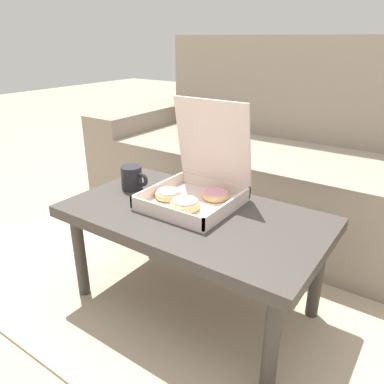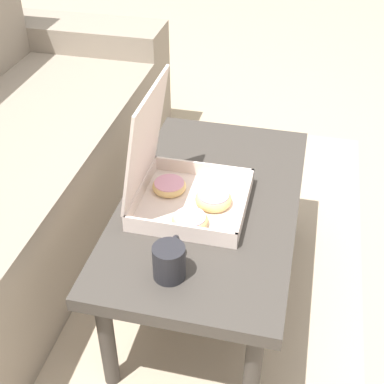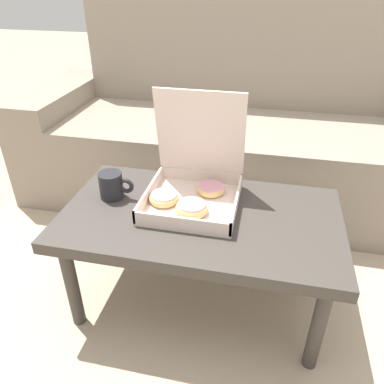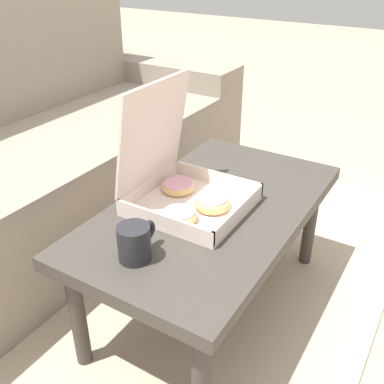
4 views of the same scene
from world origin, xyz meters
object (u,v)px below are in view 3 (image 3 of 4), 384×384
coffee_table (200,225)px  pastry_box (193,184)px  couch (232,136)px  coffee_mug (112,185)px

coffee_table → pastry_box: (-0.04, 0.07, 0.11)m
couch → coffee_mug: (-0.32, -0.81, 0.12)m
coffee_mug → couch: bearing=68.6°
coffee_table → pastry_box: bearing=119.8°
couch → coffee_mug: 0.88m
pastry_box → couch: bearing=86.9°
coffee_table → coffee_mug: 0.33m
couch → coffee_table: 0.84m
pastry_box → coffee_mug: (-0.27, -0.04, -0.02)m
pastry_box → coffee_mug: 0.28m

